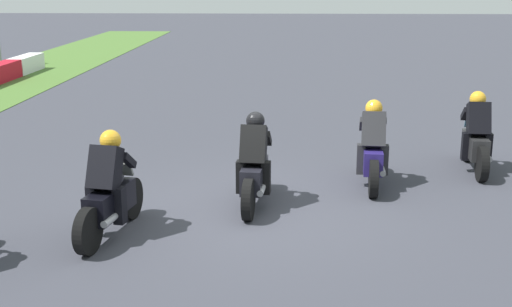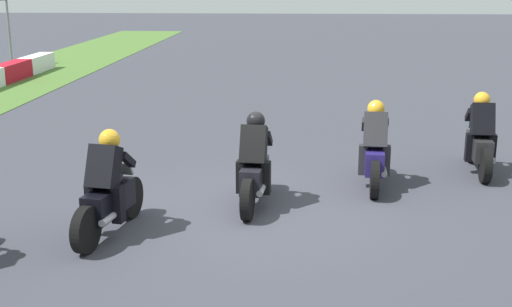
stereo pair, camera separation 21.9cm
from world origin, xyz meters
name	(u,v)px [view 2 (the right image)]	position (x,y,z in m)	size (l,w,h in m)	color
ground_plane	(255,209)	(0.00, 0.00, 0.00)	(120.00, 120.00, 0.00)	#383943
rider_lane_a	(480,140)	(2.35, -4.06, 0.62)	(2.04, 0.55, 1.51)	black
rider_lane_b	(374,151)	(1.36, -2.00, 0.62)	(2.04, 0.55, 1.51)	black
rider_lane_c	(255,168)	(0.20, 0.02, 0.62)	(2.04, 0.56, 1.51)	black
rider_lane_d	(109,192)	(-1.19, 2.00, 0.62)	(2.03, 0.62, 1.51)	black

